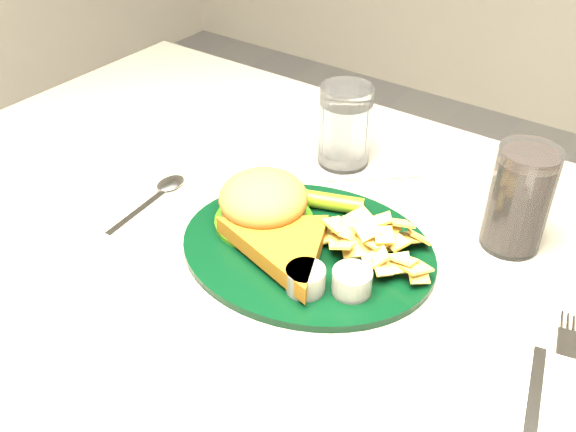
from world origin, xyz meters
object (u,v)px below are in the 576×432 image
(dinner_plate, at_px, (308,229))
(water_glass, at_px, (345,126))
(fork_napkin, at_px, (538,391))
(cola_glass, at_px, (519,199))

(dinner_plate, relative_size, water_glass, 2.62)
(water_glass, xyz_separation_m, fork_napkin, (0.36, -0.25, -0.05))
(fork_napkin, bearing_deg, dinner_plate, 157.21)
(water_glass, relative_size, fork_napkin, 0.69)
(dinner_plate, relative_size, cola_glass, 2.36)
(cola_glass, relative_size, fork_napkin, 0.77)
(water_glass, bearing_deg, fork_napkin, -34.38)
(dinner_plate, distance_m, cola_glass, 0.24)
(cola_glass, xyz_separation_m, fork_napkin, (0.10, -0.20, -0.06))
(cola_glass, height_order, fork_napkin, cola_glass)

